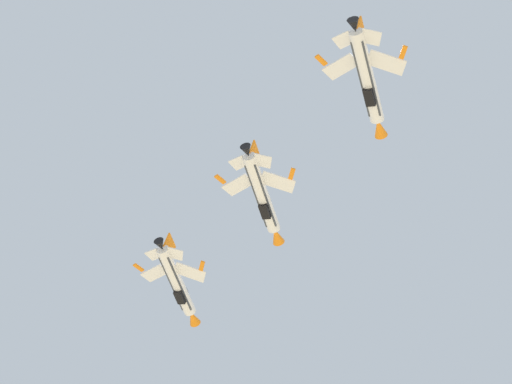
{
  "coord_description": "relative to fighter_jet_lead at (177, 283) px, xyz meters",
  "views": [
    {
      "loc": [
        1.32,
        -1.68,
        1.64
      ],
      "look_at": [
        -5.73,
        74.59,
        99.65
      ],
      "focal_mm": 70.56,
      "sensor_mm": 36.0,
      "label": 1
    }
  ],
  "objects": [
    {
      "name": "fighter_jet_left_wing",
      "position": [
        12.92,
        -14.86,
        -1.08
      ],
      "size": [
        10.29,
        15.91,
        4.38
      ],
      "rotation": [
        0.0,
        0.23,
        6.1
      ],
      "color": "white"
    },
    {
      "name": "fighter_jet_lead",
      "position": [
        0.0,
        0.0,
        0.0
      ],
      "size": [
        10.23,
        15.91,
        4.49
      ],
      "rotation": [
        0.0,
        0.25,
        6.1
      ],
      "color": "white"
    },
    {
      "name": "fighter_jet_right_wing",
      "position": [
        26.31,
        -31.7,
        -2.72
      ],
      "size": [
        10.21,
        15.91,
        4.53
      ],
      "rotation": [
        0.0,
        0.26,
        6.1
      ],
      "color": "white"
    }
  ]
}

